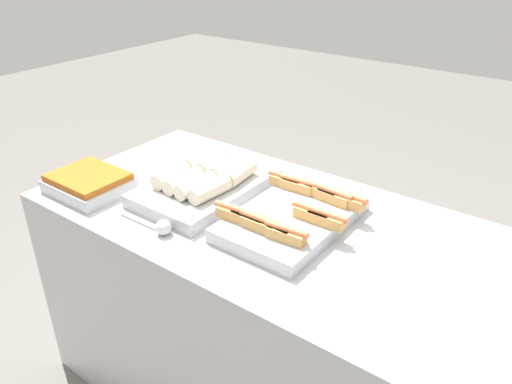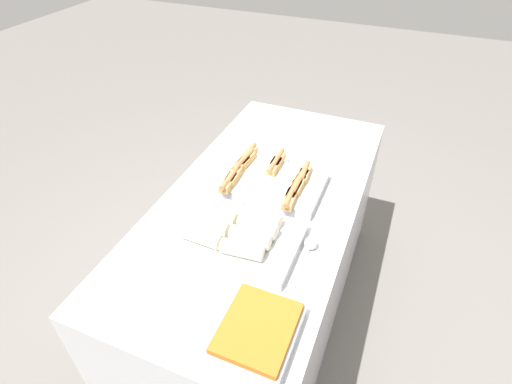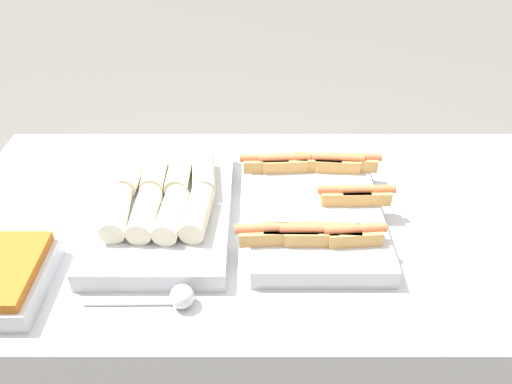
% 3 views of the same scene
% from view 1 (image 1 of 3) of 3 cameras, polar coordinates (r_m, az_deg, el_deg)
% --- Properties ---
extents(counter, '(1.76, 0.85, 0.89)m').
position_cam_1_polar(counter, '(2.00, 1.91, -14.07)').
color(counter, '#B7BABF').
rests_on(counter, ground_plane).
extents(tray_hotdogs, '(0.40, 0.51, 0.10)m').
position_cam_1_polar(tray_hotdogs, '(1.68, 4.24, -2.73)').
color(tray_hotdogs, '#B7BABF').
rests_on(tray_hotdogs, counter).
extents(tray_wraps, '(0.34, 0.53, 0.11)m').
position_cam_1_polar(tray_wraps, '(1.88, -5.74, 1.02)').
color(tray_wraps, '#B7BABF').
rests_on(tray_wraps, counter).
extents(tray_side_front, '(0.29, 0.24, 0.07)m').
position_cam_1_polar(tray_side_front, '(2.00, -18.54, 0.97)').
color(tray_side_front, '#B7BABF').
rests_on(tray_side_front, counter).
extents(serving_spoon_near, '(0.24, 0.05, 0.05)m').
position_cam_1_polar(serving_spoon_near, '(1.67, -10.84, -3.93)').
color(serving_spoon_near, silver).
rests_on(serving_spoon_near, counter).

